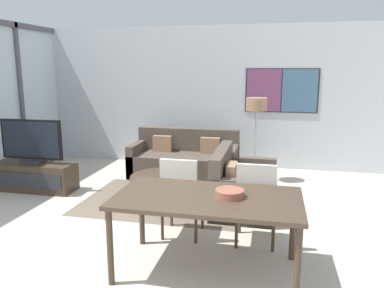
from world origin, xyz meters
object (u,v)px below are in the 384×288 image
coffee_table (163,182)px  floor_lamp (256,110)px  sofa_side (240,189)px  dining_chair_centre (256,201)px  tv_console (34,176)px  fruit_bowl (230,193)px  sofa_main (185,161)px  dining_table (207,203)px  dining_chair_left (181,195)px  television (31,142)px

coffee_table → floor_lamp: size_ratio=0.67×
sofa_side → floor_lamp: floor_lamp is taller
sofa_side → dining_chair_centre: (0.28, -1.14, 0.25)m
tv_console → coffee_table: size_ratio=1.36×
dining_chair_centre → tv_console: bearing=161.6°
floor_lamp → fruit_bowl: bearing=-91.4°
dining_chair_centre → fruit_bowl: (-0.22, -0.63, 0.29)m
tv_console → fruit_bowl: bearing=-28.3°
sofa_main → sofa_side: bearing=-51.5°
tv_console → dining_table: dining_table is taller
tv_console → sofa_main: sofa_main is taller
dining_chair_centre → floor_lamp: 2.60m
sofa_side → coffee_table: bearing=88.0°
sofa_side → dining_table: bearing=175.2°
sofa_main → coffee_table: sofa_main is taller
dining_chair_left → dining_chair_centre: bearing=-1.5°
fruit_bowl → coffee_table: bearing=123.7°
television → dining_chair_left: television is taller
tv_console → coffee_table: 2.22m
dining_table → television: bearing=149.9°
tv_console → dining_chair_centre: (3.65, -1.21, 0.30)m
coffee_table → dining_chair_left: bearing=-63.8°
coffee_table → dining_chair_centre: bearing=-39.4°
sofa_side → dining_chair_left: bearing=152.4°
floor_lamp → dining_chair_centre: bearing=-86.6°
dining_chair_centre → floor_lamp: size_ratio=0.66×
dining_chair_left → coffee_table: bearing=116.2°
sofa_main → dining_chair_centre: dining_chair_centre is taller
dining_chair_left → dining_chair_centre: size_ratio=1.00×
tv_console → sofa_main: (2.22, 1.38, 0.05)m
tv_console → television: 0.58m
sofa_main → tv_console: bearing=-148.1°
coffee_table → dining_table: size_ratio=0.56×
sofa_side → fruit_bowl: 1.85m
dining_table → fruit_bowl: fruit_bowl is taller
tv_console → fruit_bowl: 3.94m
coffee_table → dining_chair_left: dining_chair_left is taller
dining_chair_left → fruit_bowl: dining_chair_left is taller
coffee_table → dining_chair_left: (0.57, -1.16, 0.23)m
sofa_main → dining_table: (1.00, -3.24, 0.43)m
tv_console → dining_chair_centre: size_ratio=1.38×
tv_console → fruit_bowl: (3.43, -1.85, 0.59)m
coffee_table → tv_console: bearing=179.2°
floor_lamp → tv_console: bearing=-160.0°
sofa_main → television: bearing=-148.2°
dining_chair_centre → television: bearing=161.6°
television → dining_table: bearing=-30.1°
sofa_side → floor_lamp: bearing=-5.7°
tv_console → dining_table: 3.75m
television → sofa_side: television is taller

